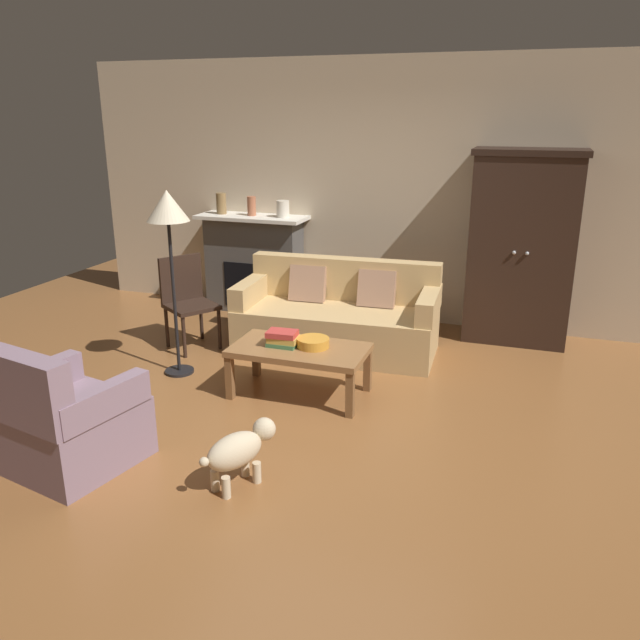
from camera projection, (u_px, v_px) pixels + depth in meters
name	position (u px, v px, depth m)	size (l,w,h in m)	color
ground_plane	(314.00, 410.00, 5.06)	(9.60, 9.60, 0.00)	brown
back_wall	(392.00, 193.00, 6.91)	(7.20, 0.10, 2.80)	beige
fireplace	(254.00, 263.00, 7.42)	(1.26, 0.48, 1.12)	#4C4947
armoire	(522.00, 248.00, 6.32)	(1.06, 0.57, 1.91)	black
couch	(338.00, 319.00, 6.24)	(1.96, 0.95, 0.86)	tan
coffee_table	(299.00, 353.00, 5.22)	(1.10, 0.60, 0.42)	olive
fruit_bowl	(313.00, 343.00, 5.19)	(0.26, 0.26, 0.08)	orange
book_stack	(283.00, 338.00, 5.21)	(0.26, 0.19, 0.13)	#427A4C
mantel_vase_bronze	(221.00, 203.00, 7.31)	(0.11, 0.11, 0.24)	olive
mantel_vase_terracotta	(252.00, 206.00, 7.20)	(0.10, 0.10, 0.22)	#A86042
mantel_vase_cream	(283.00, 209.00, 7.09)	(0.14, 0.14, 0.18)	beige
armchair_near_left	(65.00, 422.00, 4.17)	(0.91, 0.91, 0.88)	gray
side_chair_wooden	(187.00, 296.00, 6.28)	(0.61, 0.61, 0.90)	black
floor_lamp	(168.00, 217.00, 5.34)	(0.36, 0.36, 1.63)	black
dog	(239.00, 450.00, 3.97)	(0.35, 0.53, 0.39)	beige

